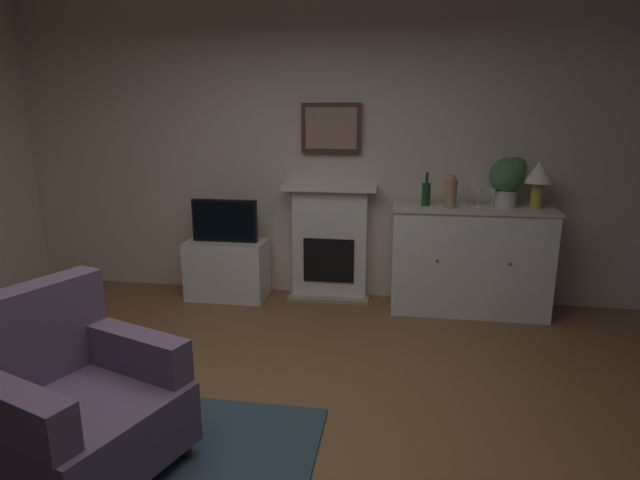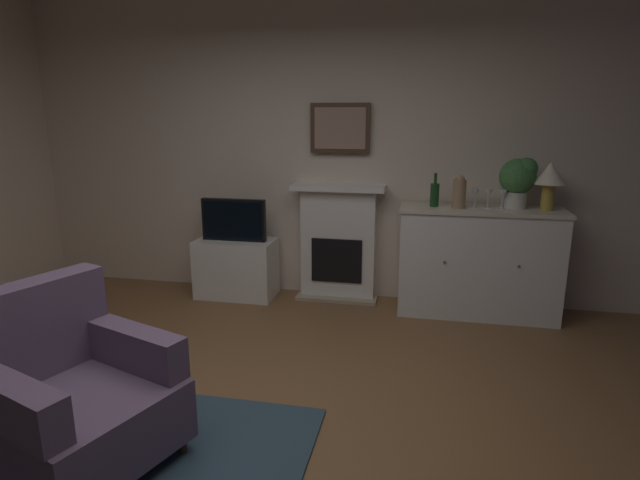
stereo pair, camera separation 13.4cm
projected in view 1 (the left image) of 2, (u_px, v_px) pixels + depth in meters
ground_plane at (242, 454)px, 2.75m from camera, size 6.05×5.08×0.10m
wall_rear at (317, 146)px, 4.80m from camera, size 6.05×0.06×2.88m
area_rug at (68, 478)px, 2.49m from camera, size 2.34×1.56×0.02m
fireplace_unit at (330, 242)px, 4.87m from camera, size 0.87×0.30×1.10m
framed_picture at (331, 128)px, 4.66m from camera, size 0.55×0.04×0.45m
sideboard_cabinet at (469, 260)px, 4.52m from camera, size 1.38×0.49×0.96m
table_lamp at (539, 176)px, 4.27m from camera, size 0.26×0.26×0.40m
wine_bottle at (426, 193)px, 4.44m from camera, size 0.08×0.08×0.29m
wine_glass_left at (466, 192)px, 4.40m from camera, size 0.07×0.07×0.16m
wine_glass_center at (479, 193)px, 4.39m from camera, size 0.07×0.07×0.16m
wine_glass_right at (493, 194)px, 4.34m from camera, size 0.07×0.07×0.16m
vase_decorative at (451, 191)px, 4.36m from camera, size 0.11×0.11×0.28m
tv_cabinet at (228, 269)px, 4.93m from camera, size 0.75×0.42×0.56m
tv_set at (225, 221)px, 4.79m from camera, size 0.62×0.07×0.40m
potted_plant_small at (508, 177)px, 4.35m from camera, size 0.30×0.30×0.43m
armchair at (72, 401)px, 2.47m from camera, size 1.02×0.99×0.92m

